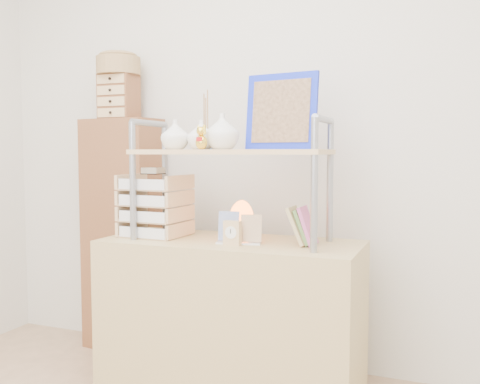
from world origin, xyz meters
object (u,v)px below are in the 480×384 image
object	(u,v)px
desk	(231,320)
salt_lamp	(242,219)
letter_tray	(154,209)
cabinet	(123,235)

from	to	relation	value
desk	salt_lamp	size ratio (longest dim) A/B	6.54
letter_tray	salt_lamp	world-z (taller)	letter_tray
desk	letter_tray	distance (m)	0.65
cabinet	salt_lamp	bearing A→B (deg)	-12.81
desk	salt_lamp	world-z (taller)	salt_lamp
desk	salt_lamp	distance (m)	0.47
cabinet	salt_lamp	xyz separation A→B (m)	(0.87, -0.31, 0.17)
salt_lamp	desk	bearing A→B (deg)	-113.90
desk	salt_lamp	xyz separation A→B (m)	(0.03, 0.06, 0.47)
cabinet	salt_lamp	world-z (taller)	cabinet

